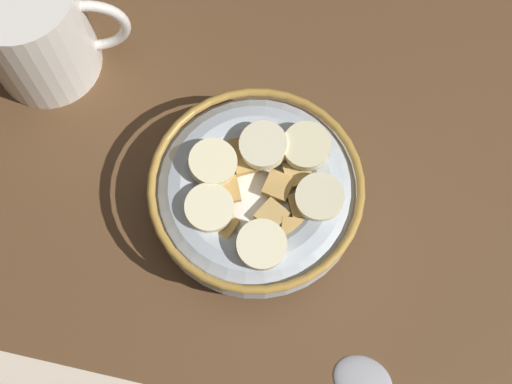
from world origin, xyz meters
The scene contains 3 objects.
ground_plane centered at (0.00, 0.00, -1.00)cm, with size 100.37×100.37×2.00cm, color brown.
cereal_bowl centered at (0.02, 0.00, 2.62)cm, with size 15.20×15.20×5.82cm.
coffee_mug centered at (-15.33, 13.44, 4.74)cm, with size 11.41×8.36×9.48cm.
Camera 1 is at (-1.36, -16.35, 50.58)cm, focal length 49.76 mm.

